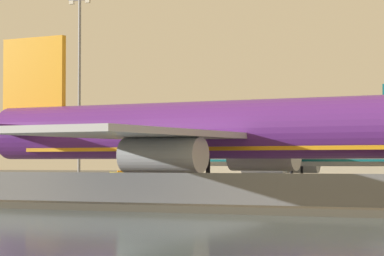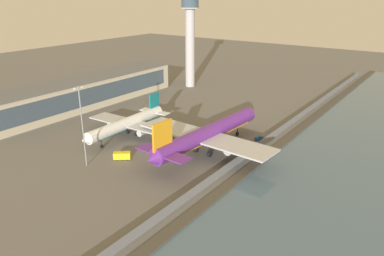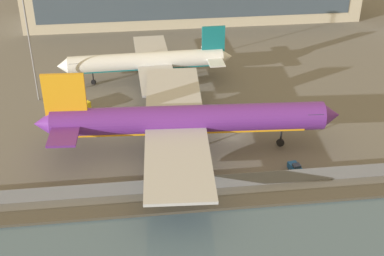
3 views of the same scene
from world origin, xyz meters
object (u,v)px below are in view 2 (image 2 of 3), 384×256
at_px(apron_light_mast_apron_west, 82,123).
at_px(baggage_tug, 260,139).
at_px(ops_van, 122,155).
at_px(control_tower, 190,36).
at_px(passenger_jet_white_teal, 128,123).
at_px(cargo_jet_purple, 208,134).

bearing_deg(apron_light_mast_apron_west, baggage_tug, -35.06).
distance_m(ops_van, control_tower, 100.54).
relative_size(baggage_tug, control_tower, 0.07).
xyz_separation_m(control_tower, apron_light_mast_apron_west, (-98.78, -32.62, -13.35)).
xyz_separation_m(baggage_tug, control_tower, (50.74, 66.33, 26.09)).
bearing_deg(control_tower, apron_light_mast_apron_west, -161.73).
height_order(passenger_jet_white_teal, apron_light_mast_apron_west, apron_light_mast_apron_west).
bearing_deg(ops_van, apron_light_mast_apron_west, 149.01).
relative_size(cargo_jet_purple, baggage_tug, 16.30).
distance_m(passenger_jet_white_teal, baggage_tug, 46.94).
relative_size(cargo_jet_purple, ops_van, 10.41).
bearing_deg(passenger_jet_white_teal, ops_van, -140.82).
xyz_separation_m(cargo_jet_purple, ops_van, (-20.23, 18.27, -4.87)).
bearing_deg(apron_light_mast_apron_west, ops_van, -30.99).
height_order(cargo_jet_purple, control_tower, control_tower).
xyz_separation_m(passenger_jet_white_teal, apron_light_mast_apron_west, (-24.68, -6.80, 8.70)).
bearing_deg(ops_van, cargo_jet_purple, -42.09).
distance_m(passenger_jet_white_teal, apron_light_mast_apron_west, 27.04).
xyz_separation_m(baggage_tug, apron_light_mast_apron_west, (-48.04, 33.71, 12.74)).
xyz_separation_m(passenger_jet_white_teal, baggage_tug, (23.36, -40.51, -4.05)).
relative_size(baggage_tug, apron_light_mast_apron_west, 0.14).
xyz_separation_m(ops_van, apron_light_mast_apron_west, (-9.40, 5.65, 12.27)).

